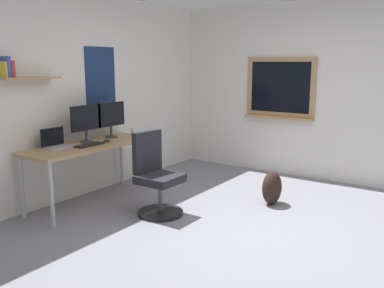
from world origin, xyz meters
The scene contains 12 objects.
ground_plane centered at (0.00, 0.00, 0.00)m, with size 5.20×5.20×0.00m, color gray.
wall_back centered at (0.00, 2.45, 1.30)m, with size 5.00×0.30×2.60m.
wall_right centered at (2.45, 0.03, 1.30)m, with size 0.22×5.00×2.60m.
desk centered at (-0.25, 2.05, 0.68)m, with size 1.70×0.64×0.74m.
office_chair centered at (-0.09, 1.15, 0.41)m, with size 0.52×0.52×0.95m.
laptop centered at (-0.63, 2.20, 0.80)m, with size 0.31×0.21×0.23m.
monitor_primary centered at (-0.21, 2.15, 1.01)m, with size 0.46×0.17×0.46m.
monitor_secondary centered at (0.22, 2.15, 1.01)m, with size 0.46×0.17×0.46m.
keyboard centered at (-0.33, 1.97, 0.75)m, with size 0.37×0.13×0.02m, color black.
computer_mouse centered at (-0.05, 1.97, 0.76)m, with size 0.10×0.06×0.03m, color #262628.
coffee_mug centered at (0.50, 2.02, 0.79)m, with size 0.08×0.08×0.09m, color silver.
backpack centered at (0.96, 0.18, 0.21)m, with size 0.32×0.22×0.41m, color black.
Camera 1 is at (-3.63, -1.78, 1.71)m, focal length 38.85 mm.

